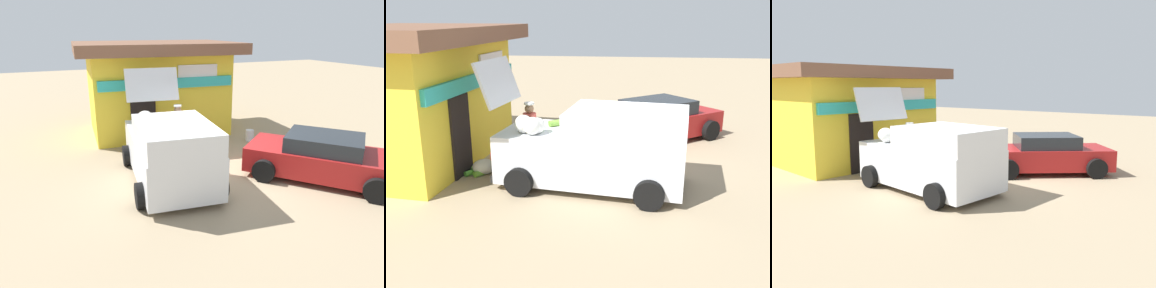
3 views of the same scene
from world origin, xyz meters
TOP-DOWN VIEW (x-y plane):
  - ground_plane at (0.00, 0.00)m, footprint 60.00×60.00m
  - storefront_bar at (-0.28, 5.41)m, footprint 6.51×5.00m
  - delivery_van at (-1.63, 0.35)m, footprint 2.69×4.75m
  - parked_sedan at (2.37, -1.21)m, footprint 4.00×4.31m
  - vendor_standing at (-0.65, 2.17)m, footprint 0.53×0.45m
  - customer_bending at (-1.63, 1.98)m, footprint 0.68×0.66m
  - unloaded_banana_pile at (-1.24, 3.26)m, footprint 0.66×0.81m
  - paint_bucket at (2.44, 2.58)m, footprint 0.31×0.31m

SIDE VIEW (x-z plane):
  - ground_plane at x=0.00m, z-range 0.00..0.00m
  - unloaded_banana_pile at x=-1.24m, z-range -0.03..0.36m
  - paint_bucket at x=2.44m, z-range 0.00..0.42m
  - parked_sedan at x=2.37m, z-range -0.03..1.26m
  - customer_bending at x=-1.63m, z-range 0.13..1.54m
  - delivery_van at x=-1.63m, z-range -0.50..2.36m
  - vendor_standing at x=-0.65m, z-range 0.13..1.86m
  - storefront_bar at x=-0.28m, z-range 0.09..3.66m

